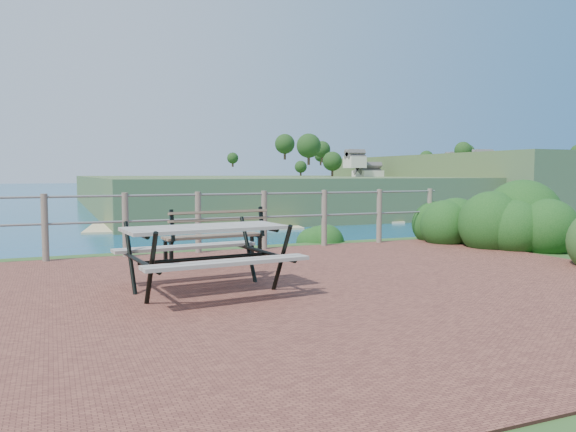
# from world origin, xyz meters

# --- Properties ---
(ground) EXTENTS (10.00, 7.00, 0.12)m
(ground) POSITION_xyz_m (0.00, 0.00, 0.00)
(ground) COLOR brown
(ground) RESTS_ON ground
(ocean) EXTENTS (1200.00, 1200.00, 0.00)m
(ocean) POSITION_xyz_m (0.00, 200.00, 0.00)
(ocean) COLOR #166984
(ocean) RESTS_ON ground
(safety_railing) EXTENTS (9.40, 0.10, 1.00)m
(safety_railing) POSITION_xyz_m (0.00, 3.35, 0.57)
(safety_railing) COLOR #6B5B4C
(safety_railing) RESTS_ON ground
(distant_bay) EXTENTS (290.00, 232.36, 24.00)m
(distant_bay) POSITION_xyz_m (173.07, 202.61, -1.52)
(distant_bay) COLOR #406432
(distant_bay) RESTS_ON ground
(picnic_table) EXTENTS (1.77, 1.48, 0.72)m
(picnic_table) POSITION_xyz_m (-0.67, 0.32, 0.46)
(picnic_table) COLOR gray
(picnic_table) RESTS_ON ground
(park_bench) EXTENTS (1.47, 0.51, 0.82)m
(park_bench) POSITION_xyz_m (-0.07, 2.16, 0.54)
(park_bench) COLOR brown
(park_bench) RESTS_ON ground
(shrub_right_front) EXTENTS (1.53, 1.53, 2.17)m
(shrub_right_front) POSITION_xyz_m (5.34, 1.62, 0.00)
(shrub_right_front) COLOR #144013
(shrub_right_front) RESTS_ON ground
(shrub_right_edge) EXTENTS (1.06, 1.06, 1.51)m
(shrub_right_edge) POSITION_xyz_m (4.69, 3.14, 0.00)
(shrub_right_edge) COLOR #144013
(shrub_right_edge) RESTS_ON ground
(shrub_lip_east) EXTENTS (0.77, 0.77, 0.51)m
(shrub_lip_east) POSITION_xyz_m (2.47, 4.02, 0.00)
(shrub_lip_east) COLOR #144013
(shrub_lip_east) RESTS_ON ground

